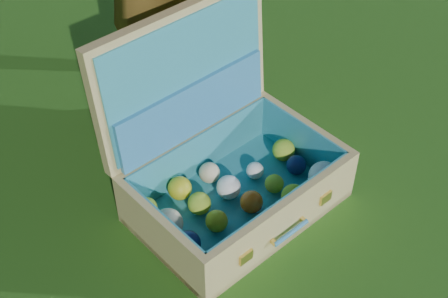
% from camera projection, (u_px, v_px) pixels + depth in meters
% --- Properties ---
extents(ground, '(60.00, 60.00, 0.00)m').
position_uv_depth(ground, '(260.00, 269.00, 1.49)').
color(ground, '#215114').
rests_on(ground, ground).
extents(suitcase, '(0.58, 0.49, 0.50)m').
position_uv_depth(suitcase, '(221.00, 157.00, 1.58)').
color(suitcase, tan).
rests_on(suitcase, ground).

